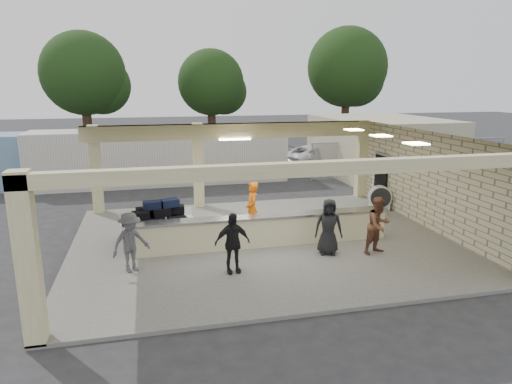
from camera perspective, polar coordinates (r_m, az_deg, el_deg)
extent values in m
plane|color=#27272A|center=(15.06, 0.67, -6.36)|extent=(120.00, 120.00, 0.00)
cube|color=#615F5A|center=(15.05, 0.67, -6.18)|extent=(12.00, 10.00, 0.10)
cube|color=#BFB680|center=(14.27, 0.71, 6.99)|extent=(12.00, 10.00, 0.02)
cube|color=beige|center=(17.01, 20.72, 1.19)|extent=(0.02, 10.00, 3.50)
cube|color=black|center=(19.77, 15.32, 1.42)|extent=(0.10, 0.95, 2.10)
cube|color=#BFB680|center=(18.92, -2.80, 7.65)|extent=(12.00, 0.50, 0.60)
cube|color=#BFB680|center=(9.70, 7.64, 2.94)|extent=(12.00, 0.30, 0.30)
cube|color=#BFB680|center=(18.91, -19.38, 2.61)|extent=(0.40, 0.40, 3.50)
cube|color=#BFB680|center=(18.90, -7.23, 3.26)|extent=(0.40, 0.40, 3.50)
cube|color=#BFB680|center=(20.98, 13.03, 4.03)|extent=(0.40, 0.40, 3.50)
cube|color=#BFB680|center=(9.83, -26.63, -7.64)|extent=(0.40, 0.40, 3.50)
cube|color=white|center=(18.71, -2.65, 6.60)|extent=(1.30, 0.12, 0.06)
cube|color=#FFEABF|center=(16.96, 12.12, 7.62)|extent=(0.55, 0.55, 0.04)
cube|color=#FFEABF|center=(15.18, 15.34, 6.80)|extent=(0.55, 0.55, 0.04)
cube|color=#FFEABF|center=(13.47, 19.37, 5.73)|extent=(0.55, 0.55, 0.04)
cube|color=beige|center=(14.43, 1.15, -4.95)|extent=(8.00, 0.50, 0.90)
cube|color=#B7B7BC|center=(14.28, 1.16, -3.05)|extent=(8.20, 0.58, 0.06)
cube|color=white|center=(14.95, -12.01, -4.12)|extent=(2.48, 1.62, 0.11)
cylinder|color=black|center=(14.51, -15.44, -6.43)|extent=(0.15, 0.39, 0.38)
cylinder|color=black|center=(15.50, -15.65, -5.17)|extent=(0.15, 0.39, 0.38)
cylinder|color=black|center=(14.69, -8.01, -5.81)|extent=(0.15, 0.39, 0.38)
cylinder|color=black|center=(15.67, -8.70, -4.61)|extent=(0.15, 0.39, 0.38)
cube|color=white|center=(15.57, -12.34, -2.69)|extent=(2.37, 0.25, 0.28)
cube|color=white|center=(14.21, -11.72, -4.22)|extent=(2.37, 0.25, 0.28)
cube|color=black|center=(14.57, -14.88, -3.99)|extent=(0.58, 0.41, 0.25)
cube|color=black|center=(14.61, -12.28, -3.79)|extent=(0.58, 0.41, 0.25)
cube|color=black|center=(14.69, -9.71, -3.59)|extent=(0.58, 0.41, 0.25)
cube|color=black|center=(15.11, -15.02, -3.37)|extent=(0.58, 0.41, 0.25)
cube|color=black|center=(15.16, -12.52, -3.18)|extent=(0.58, 0.41, 0.25)
cube|color=black|center=(15.23, -10.03, -2.99)|extent=(0.58, 0.41, 0.25)
cube|color=black|center=(14.60, -14.22, -2.87)|extent=(0.58, 0.41, 0.25)
cube|color=black|center=(14.83, -11.72, -2.48)|extent=(0.58, 0.41, 0.25)
cube|color=black|center=(15.07, -10.02, -2.15)|extent=(0.58, 0.41, 0.25)
cube|color=black|center=(15.06, -13.64, -2.33)|extent=(0.58, 0.41, 0.25)
cube|color=black|center=(14.74, -12.87, -1.61)|extent=(0.58, 0.41, 0.25)
cube|color=black|center=(14.89, -10.73, -1.35)|extent=(0.58, 0.41, 0.25)
cube|color=#590F0C|center=(14.47, -15.23, -4.13)|extent=(0.58, 0.41, 0.25)
cylinder|color=white|center=(18.97, 15.22, -0.60)|extent=(0.96, 0.52, 0.91)
cylinder|color=black|center=(18.97, 15.22, -0.60)|extent=(0.87, 0.53, 0.81)
cube|color=white|center=(18.93, 14.34, -1.84)|extent=(0.06, 0.51, 0.30)
cube|color=white|center=(19.21, 15.95, -1.72)|extent=(0.06, 0.51, 0.30)
imported|color=orange|center=(15.15, -0.49, -2.18)|extent=(0.40, 0.69, 1.84)
imported|color=brown|center=(14.12, 15.06, -4.04)|extent=(0.92, 0.62, 1.74)
imported|color=black|center=(12.31, -2.98, -6.38)|extent=(1.00, 0.45, 1.66)
imported|color=#4E4E53|center=(12.79, -15.42, -6.08)|extent=(1.12, 0.85, 1.66)
imported|color=black|center=(13.77, 9.05, -4.30)|extent=(0.88, 0.54, 1.69)
imported|color=white|center=(28.73, 7.76, 4.48)|extent=(5.39, 4.02, 1.39)
imported|color=white|center=(30.55, 16.16, 4.62)|extent=(4.63, 2.17, 1.41)
imported|color=black|center=(29.86, 2.02, 4.88)|extent=(4.13, 1.71, 1.35)
cube|color=silver|center=(24.32, -11.67, 4.39)|extent=(12.96, 2.75, 2.80)
cube|color=#7094B4|center=(25.87, -29.24, 3.35)|extent=(10.48, 3.27, 2.68)
cylinder|color=gray|center=(24.61, 6.96, 3.73)|extent=(0.06, 0.06, 2.00)
cylinder|color=gray|center=(25.36, 11.22, 3.86)|extent=(0.06, 0.06, 2.00)
cylinder|color=gray|center=(26.25, 15.21, 3.96)|extent=(0.06, 0.06, 2.00)
cylinder|color=gray|center=(27.25, 18.92, 4.04)|extent=(0.06, 0.06, 2.00)
cylinder|color=gray|center=(28.36, 22.36, 4.10)|extent=(0.06, 0.06, 2.00)
cylinder|color=gray|center=(29.56, 25.53, 4.14)|extent=(0.06, 0.06, 2.00)
cylinder|color=gray|center=(30.85, 28.44, 4.16)|extent=(0.06, 0.06, 2.00)
cube|color=gray|center=(27.25, 18.92, 4.04)|extent=(12.00, 0.02, 2.00)
cylinder|color=gray|center=(27.12, 19.08, 6.12)|extent=(12.00, 0.05, 0.05)
cylinder|color=#382619|center=(38.14, -20.35, 8.30)|extent=(0.70, 0.70, 4.50)
sphere|color=black|center=(38.04, -20.80, 13.70)|extent=(6.30, 6.30, 6.30)
sphere|color=black|center=(38.51, -18.76, 12.50)|extent=(4.50, 4.50, 4.50)
cylinder|color=#382619|center=(40.24, -5.55, 8.93)|extent=(0.70, 0.70, 4.00)
sphere|color=black|center=(40.13, -5.66, 13.49)|extent=(5.60, 5.60, 5.60)
sphere|color=black|center=(40.90, -4.04, 12.40)|extent=(4.00, 4.00, 4.00)
cylinder|color=#382619|center=(42.57, 11.07, 9.67)|extent=(0.70, 0.70, 5.00)
sphere|color=black|center=(42.52, 11.32, 15.05)|extent=(7.00, 7.00, 7.00)
sphere|color=black|center=(43.54, 12.41, 13.64)|extent=(5.00, 5.00, 5.00)
cube|color=#B8B392|center=(27.27, 15.22, 5.58)|extent=(6.00, 8.00, 3.20)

